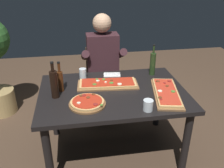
{
  "coord_description": "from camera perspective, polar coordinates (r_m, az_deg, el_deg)",
  "views": [
    {
      "loc": [
        -0.33,
        -2.03,
        1.84
      ],
      "look_at": [
        0.0,
        0.05,
        0.79
      ],
      "focal_mm": 38.92,
      "sensor_mm": 36.0,
      "label": 1
    }
  ],
  "objects": [
    {
      "name": "ground_plane",
      "position": [
        2.76,
        0.17,
        -15.33
      ],
      "size": [
        6.4,
        6.4,
        0.0
      ],
      "primitive_type": "plane",
      "color": "#4C3828"
    },
    {
      "name": "tumbler_near_camera",
      "position": [
        2.04,
        8.47,
        -5.11
      ],
      "size": [
        0.08,
        0.08,
        0.09
      ],
      "color": "silver",
      "rests_on": "dining_table"
    },
    {
      "name": "wine_bottle_dark",
      "position": [
        2.67,
        9.53,
        4.81
      ],
      "size": [
        0.06,
        0.06,
        0.34
      ],
      "color": "#233819",
      "rests_on": "dining_table"
    },
    {
      "name": "tumbler_far_side",
      "position": [
        2.6,
        -6.86,
        2.36
      ],
      "size": [
        0.07,
        0.07,
        0.11
      ],
      "color": "silver",
      "rests_on": "dining_table"
    },
    {
      "name": "pizza_rectangular_left",
      "position": [
        2.32,
        12.64,
        -1.99
      ],
      "size": [
        0.35,
        0.62,
        0.05
      ],
      "color": "brown",
      "rests_on": "dining_table"
    },
    {
      "name": "pizza_rectangular_front",
      "position": [
        2.43,
        -1.0,
        0.06
      ],
      "size": [
        0.62,
        0.29,
        0.05
      ],
      "color": "brown",
      "rests_on": "dining_table"
    },
    {
      "name": "napkin_cutlery_set",
      "position": [
        2.66,
        -0.01,
        2.2
      ],
      "size": [
        0.19,
        0.13,
        0.01
      ],
      "color": "white",
      "rests_on": "dining_table"
    },
    {
      "name": "vinegar_bottle_green",
      "position": [
        2.23,
        -13.42,
        0.07
      ],
      "size": [
        0.07,
        0.07,
        0.34
      ],
      "color": "black",
      "rests_on": "dining_table"
    },
    {
      "name": "pizza_round_far",
      "position": [
        2.11,
        -5.82,
        -4.4
      ],
      "size": [
        0.32,
        0.32,
        0.05
      ],
      "color": "brown",
      "rests_on": "dining_table"
    },
    {
      "name": "seated_diner",
      "position": [
        2.99,
        -2.0,
        4.97
      ],
      "size": [
        0.53,
        0.41,
        1.33
      ],
      "color": "#23232D",
      "rests_on": "ground_plane"
    },
    {
      "name": "oil_bottle_amber",
      "position": [
        2.34,
        -12.06,
        0.91
      ],
      "size": [
        0.06,
        0.06,
        0.3
      ],
      "color": "#47230F",
      "rests_on": "dining_table"
    },
    {
      "name": "diner_chair",
      "position": [
        3.2,
        -2.21,
        1.49
      ],
      "size": [
        0.44,
        0.44,
        0.87
      ],
      "color": "#3D2B1E",
      "rests_on": "ground_plane"
    },
    {
      "name": "dining_table",
      "position": [
        2.38,
        0.19,
        -3.67
      ],
      "size": [
        1.4,
        0.96,
        0.74
      ],
      "color": "black",
      "rests_on": "ground_plane"
    }
  ]
}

